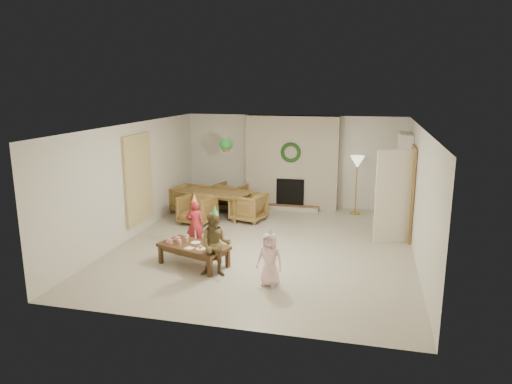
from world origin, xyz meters
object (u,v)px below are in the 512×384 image
(dining_chair_near, at_px, (197,209))
(child_plaid, at_px, (215,245))
(coffee_table_top, at_px, (194,246))
(child_pink, at_px, (270,259))
(dining_chair_left, at_px, (189,199))
(dining_chair_far, at_px, (230,196))
(dining_table, at_px, (215,204))
(dining_chair_right, at_px, (248,207))
(child_red, at_px, (195,224))

(dining_chair_near, bearing_deg, child_plaid, -49.93)
(coffee_table_top, relative_size, child_pink, 1.41)
(child_plaid, xyz_separation_m, child_pink, (1.01, -0.15, -0.12))
(dining_chair_left, bearing_deg, dining_chair_far, -45.00)
(dining_table, bearing_deg, dining_chair_right, 0.00)
(dining_chair_left, distance_m, coffee_table_top, 3.84)
(dining_chair_near, relative_size, dining_chair_left, 1.00)
(dining_chair_left, bearing_deg, coffee_table_top, -143.44)
(dining_chair_near, bearing_deg, dining_table, 90.00)
(child_red, bearing_deg, dining_chair_right, -125.57)
(dining_table, relative_size, child_plaid, 1.56)
(dining_chair_far, bearing_deg, child_red, 107.52)
(dining_chair_right, bearing_deg, coffee_table_top, 9.28)
(dining_chair_near, relative_size, dining_chair_far, 1.00)
(dining_chair_near, bearing_deg, dining_chair_left, 135.00)
(dining_chair_far, xyz_separation_m, coffee_table_top, (0.52, -4.12, 0.02))
(dining_table, relative_size, child_red, 1.79)
(dining_chair_far, height_order, dining_chair_left, same)
(dining_chair_left, distance_m, child_red, 2.88)
(dining_table, relative_size, child_pink, 1.96)
(dining_table, height_order, dining_chair_right, dining_chair_right)
(dining_chair_far, bearing_deg, child_pink, 127.98)
(dining_table, distance_m, dining_chair_right, 0.99)
(dining_chair_far, distance_m, child_plaid, 4.64)
(dining_chair_near, xyz_separation_m, dining_chair_left, (-0.58, 0.96, 0.00))
(dining_chair_near, height_order, dining_chair_far, same)
(dining_chair_right, distance_m, child_plaid, 3.52)
(dining_chair_far, bearing_deg, dining_table, 90.00)
(child_plaid, bearing_deg, dining_chair_right, 84.27)
(child_red, distance_m, child_plaid, 1.56)
(dining_chair_near, relative_size, child_plaid, 0.67)
(dining_chair_near, bearing_deg, child_pink, -37.80)
(dining_table, bearing_deg, dining_chair_far, 90.00)
(child_red, bearing_deg, dining_table, -101.95)
(dining_table, xyz_separation_m, dining_chair_near, (-0.19, -0.77, 0.03))
(dining_chair_left, bearing_deg, dining_chair_near, -135.00)
(dining_chair_left, bearing_deg, dining_chair_right, -90.00)
(dining_chair_far, distance_m, dining_chair_right, 1.27)
(dining_chair_left, height_order, child_red, child_red)
(coffee_table_top, distance_m, child_pink, 1.65)
(coffee_table_top, xyz_separation_m, child_red, (-0.32, 0.91, 0.14))
(dining_chair_near, distance_m, child_pink, 3.98)
(coffee_table_top, distance_m, child_plaid, 0.70)
(child_red, bearing_deg, child_plaid, 102.90)
(dining_table, bearing_deg, child_red, -66.94)
(dining_chair_right, height_order, child_red, child_red)
(dining_chair_far, relative_size, coffee_table_top, 0.59)
(child_plaid, bearing_deg, dining_chair_near, 105.47)
(dining_chair_right, xyz_separation_m, child_red, (-0.57, -2.20, 0.15))
(dining_chair_left, bearing_deg, child_pink, -129.39)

